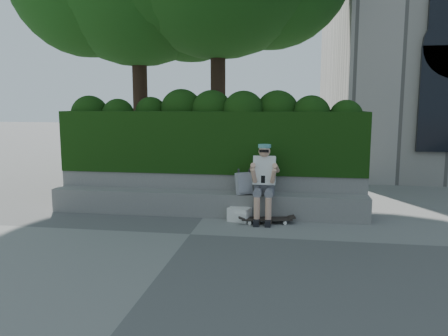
% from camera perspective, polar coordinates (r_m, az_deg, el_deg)
% --- Properties ---
extents(ground, '(80.00, 80.00, 0.00)m').
position_cam_1_polar(ground, '(7.17, -4.44, -8.62)').
color(ground, slate).
rests_on(ground, ground).
extents(bench_ledge, '(6.00, 0.45, 0.45)m').
position_cam_1_polar(bench_ledge, '(8.29, -2.47, -4.65)').
color(bench_ledge, gray).
rests_on(bench_ledge, ground).
extents(planter_wall, '(6.00, 0.50, 0.75)m').
position_cam_1_polar(planter_wall, '(8.72, -1.87, -2.99)').
color(planter_wall, gray).
rests_on(planter_wall, ground).
extents(hedge, '(6.00, 1.00, 1.20)m').
position_cam_1_polar(hedge, '(8.80, -1.62, 3.53)').
color(hedge, black).
rests_on(hedge, planter_wall).
extents(person, '(0.40, 0.76, 1.38)m').
position_cam_1_polar(person, '(7.87, 5.26, -1.47)').
color(person, slate).
rests_on(person, ground).
extents(skateboard, '(0.91, 0.37, 0.09)m').
position_cam_1_polar(skateboard, '(7.79, 5.59, -6.66)').
color(skateboard, black).
rests_on(skateboard, ground).
extents(backpack_plaid, '(0.31, 0.26, 0.40)m').
position_cam_1_polar(backpack_plaid, '(8.00, 2.60, -2.02)').
color(backpack_plaid, '#BBBBC1').
rests_on(backpack_plaid, bench_ledge).
extents(backpack_ground, '(0.44, 0.37, 0.25)m').
position_cam_1_polar(backpack_ground, '(7.90, 2.04, -6.07)').
color(backpack_ground, white).
rests_on(backpack_ground, ground).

